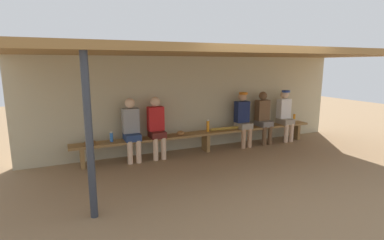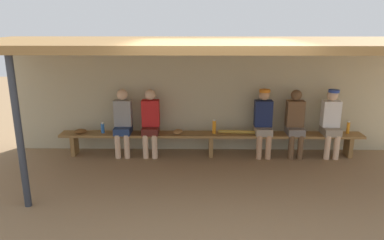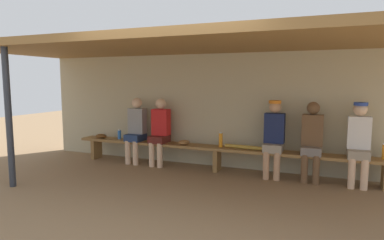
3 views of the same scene
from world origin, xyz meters
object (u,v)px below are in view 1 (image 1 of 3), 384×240
object	(u,v)px
water_bottle_blue	(294,118)
player_in_blue	(243,117)
baseball_bat	(227,128)
baseball_glove_tan	(180,133)
player_in_white	(131,127)
bench	(206,135)
player_shirtless_tan	(264,116)
water_bottle_green	(111,137)
player_middle	(285,113)
player_rightmost	(157,125)
baseball_glove_dark_brown	(90,142)
support_post	(89,138)
water_bottle_orange	(208,126)

from	to	relation	value
water_bottle_blue	player_in_blue	bearing A→B (deg)	-178.73
player_in_blue	baseball_bat	size ratio (longest dim) A/B	1.56
baseball_glove_tan	player_in_white	bearing A→B (deg)	-65.01
bench	baseball_glove_tan	distance (m)	0.67
bench	player_in_blue	distance (m)	1.09
baseball_bat	player_shirtless_tan	bearing A→B (deg)	4.47
water_bottle_green	baseball_bat	distance (m)	2.74
player_middle	player_rightmost	bearing A→B (deg)	-179.99
bench	player_middle	size ratio (longest dim) A/B	4.46
player_shirtless_tan	baseball_glove_dark_brown	bearing A→B (deg)	-179.49
player_in_blue	water_bottle_green	xyz separation A→B (m)	(-3.19, 0.01, -0.19)
player_shirtless_tan	water_bottle_blue	world-z (taller)	player_shirtless_tan
bench	player_in_white	distance (m)	1.78
player_rightmost	water_bottle_green	distance (m)	0.98
support_post	baseball_glove_tan	bearing A→B (deg)	44.54
player_in_white	water_bottle_blue	bearing A→B (deg)	0.49
water_bottle_green	support_post	bearing A→B (deg)	-105.63
player_shirtless_tan	player_middle	world-z (taller)	player_middle
player_rightmost	baseball_bat	world-z (taller)	player_rightmost
player_rightmost	water_bottle_green	world-z (taller)	player_rightmost
support_post	player_rightmost	world-z (taller)	support_post
bench	water_bottle_green	distance (m)	2.17
player_rightmost	water_bottle_green	xyz separation A→B (m)	(-0.96, 0.01, -0.17)
player_in_white	player_middle	size ratio (longest dim) A/B	0.99
water_bottle_orange	baseball_bat	xyz separation A→B (m)	(0.51, -0.02, -0.10)
player_shirtless_tan	baseball_glove_tan	xyz separation A→B (m)	(-2.31, -0.04, -0.22)
water_bottle_blue	baseball_glove_dark_brown	xyz separation A→B (m)	(-5.31, -0.08, -0.08)
bench	player_shirtless_tan	distance (m)	1.69
water_bottle_green	water_bottle_orange	size ratio (longest dim) A/B	0.74
player_middle	water_bottle_blue	size ratio (longest dim) A/B	5.27
player_in_white	water_bottle_orange	distance (m)	1.81
water_bottle_orange	baseball_bat	bearing A→B (deg)	-1.76
player_shirtless_tan	baseball_glove_tan	distance (m)	2.32
bench	water_bottle_orange	distance (m)	0.22
baseball_glove_tan	water_bottle_orange	bearing A→B (deg)	121.53
water_bottle_green	baseball_glove_dark_brown	distance (m)	0.44
player_in_blue	water_bottle_orange	size ratio (longest dim) A/B	4.79
player_rightmost	baseball_glove_tan	distance (m)	0.59
player_middle	support_post	bearing A→B (deg)	-157.61
player_in_white	player_in_blue	size ratio (longest dim) A/B	0.99
player_in_blue	player_middle	size ratio (longest dim) A/B	1.00
player_shirtless_tan	player_rightmost	xyz separation A→B (m)	(-2.85, 0.00, 0.00)
baseball_bat	water_bottle_green	bearing A→B (deg)	-176.02
bench	baseball_glove_tan	size ratio (longest dim) A/B	25.00
water_bottle_orange	baseball_glove_dark_brown	size ratio (longest dim) A/B	1.17
player_in_blue	player_in_white	bearing A→B (deg)	-179.99
water_bottle_orange	baseball_bat	size ratio (longest dim) A/B	0.33
player_shirtless_tan	player_middle	xyz separation A→B (m)	(0.70, 0.00, 0.02)
player_shirtless_tan	baseball_bat	world-z (taller)	player_shirtless_tan
player_shirtless_tan	baseball_glove_dark_brown	size ratio (longest dim) A/B	5.56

